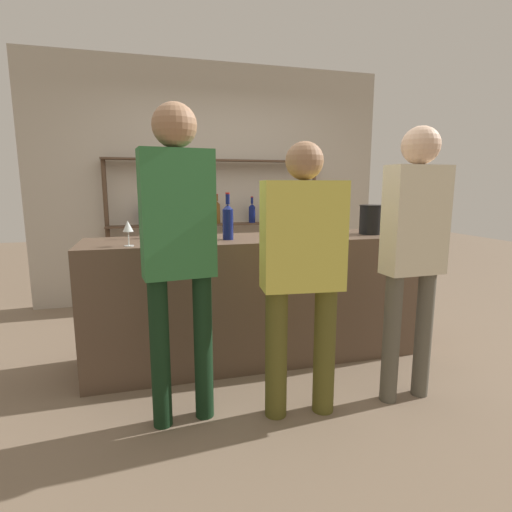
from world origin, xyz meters
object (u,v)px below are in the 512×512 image
cork_jar (323,224)px  customer_right (414,241)px  customer_center (302,263)px  customer_left (178,238)px  counter_bottle_0 (181,218)px  ice_bucket (370,220)px  wine_glass (128,227)px  counter_bottle_2 (321,220)px  counter_bottle_1 (228,221)px

cork_jar → customer_right: size_ratio=0.08×
customer_center → customer_left: (-0.69, 0.11, 0.16)m
counter_bottle_0 → customer_left: (-0.10, -0.96, -0.03)m
cork_jar → ice_bucket: bearing=-32.1°
wine_glass → customer_center: size_ratio=0.10×
customer_right → wine_glass: bearing=66.5°
customer_center → ice_bucket: bearing=-42.8°
counter_bottle_2 → wine_glass: bearing=-179.0°
counter_bottle_1 → ice_bucket: 1.21m
cork_jar → counter_bottle_0: bearing=178.3°
counter_bottle_2 → customer_right: (0.31, -0.70, -0.08)m
counter_bottle_0 → customer_right: (1.33, -1.08, -0.09)m
ice_bucket → counter_bottle_0: bearing=171.1°
ice_bucket → cork_jar: (-0.33, 0.21, -0.05)m
counter_bottle_1 → counter_bottle_2: size_ratio=1.01×
counter_bottle_0 → cork_jar: size_ratio=2.69×
counter_bottle_0 → counter_bottle_1: 0.42m
customer_right → cork_jar: bearing=4.9°
counter_bottle_0 → wine_glass: (-0.38, -0.41, -0.02)m
customer_right → counter_bottle_0: bearing=49.0°
counter_bottle_1 → customer_right: customer_right is taller
counter_bottle_0 → customer_center: customer_center is taller
customer_left → customer_right: bearing=-101.8°
customer_left → ice_bucket: bearing=-73.2°
wine_glass → customer_left: size_ratio=0.09×
counter_bottle_0 → wine_glass: counter_bottle_0 is taller
counter_bottle_1 → ice_bucket: size_ratio=1.44×
ice_bucket → counter_bottle_1: bearing=-179.1°
ice_bucket → customer_center: bearing=-138.6°
counter_bottle_0 → ice_bucket: bearing=-8.9°
ice_bucket → customer_right: customer_right is taller
wine_glass → cork_jar: (1.59, 0.37, -0.06)m
counter_bottle_0 → cork_jar: (1.21, -0.04, -0.08)m
customer_right → customer_center: customer_right is taller
counter_bottle_2 → customer_left: (-1.12, -0.58, -0.02)m
ice_bucket → cork_jar: ice_bucket is taller
counter_bottle_1 → customer_right: bearing=-39.1°
wine_glass → customer_right: size_ratio=0.10×
counter_bottle_0 → counter_bottle_2: counter_bottle_0 is taller
customer_center → customer_right: bearing=-85.3°
counter_bottle_0 → counter_bottle_1: bearing=-38.7°
wine_glass → counter_bottle_1: bearing=11.6°
counter_bottle_1 → customer_right: size_ratio=0.20×
ice_bucket → customer_left: size_ratio=0.13×
counter_bottle_1 → counter_bottle_2: (0.70, -0.12, -0.00)m
customer_left → customer_center: bearing=-105.6°
cork_jar → counter_bottle_1: bearing=-165.7°
wine_glass → ice_bucket: ice_bucket is taller
counter_bottle_2 → customer_right: customer_right is taller
counter_bottle_0 → ice_bucket: size_ratio=1.60×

